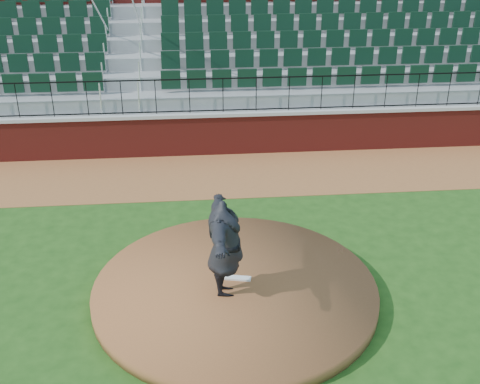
{
  "coord_description": "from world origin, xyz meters",
  "views": [
    {
      "loc": [
        -1.0,
        -9.55,
        6.64
      ],
      "look_at": [
        0.0,
        1.5,
        1.3
      ],
      "focal_mm": 43.72,
      "sensor_mm": 36.0,
      "label": 1
    }
  ],
  "objects": [
    {
      "name": "pitcher",
      "position": [
        -0.46,
        -0.6,
        1.21
      ],
      "size": [
        0.73,
        2.38,
        1.91
      ],
      "primitive_type": "imported",
      "rotation": [
        0.0,
        0.0,
        1.53
      ],
      "color": "black",
      "rests_on": "pitchers_mound"
    },
    {
      "name": "warning_track",
      "position": [
        0.0,
        5.4,
        0.01
      ],
      "size": [
        34.0,
        3.2,
        0.01
      ],
      "primitive_type": "cube",
      "color": "brown",
      "rests_on": "ground"
    },
    {
      "name": "pitchers_mound",
      "position": [
        -0.26,
        -0.36,
        0.12
      ],
      "size": [
        5.39,
        5.39,
        0.25
      ],
      "primitive_type": "cylinder",
      "color": "brown",
      "rests_on": "ground"
    },
    {
      "name": "wall_railing",
      "position": [
        0.0,
        7.0,
        1.8
      ],
      "size": [
        34.0,
        0.05,
        1.0
      ],
      "primitive_type": null,
      "color": "black",
      "rests_on": "wall_cap"
    },
    {
      "name": "ground",
      "position": [
        0.0,
        0.0,
        0.0
      ],
      "size": [
        90.0,
        90.0,
        0.0
      ],
      "primitive_type": "plane",
      "color": "#1F4814",
      "rests_on": "ground"
    },
    {
      "name": "field_wall",
      "position": [
        0.0,
        7.0,
        0.6
      ],
      "size": [
        34.0,
        0.35,
        1.2
      ],
      "primitive_type": "cube",
      "color": "maroon",
      "rests_on": "ground"
    },
    {
      "name": "wall_cap",
      "position": [
        0.0,
        7.0,
        1.25
      ],
      "size": [
        34.0,
        0.45,
        0.1
      ],
      "primitive_type": "cube",
      "color": "#B7B7B7",
      "rests_on": "field_wall"
    },
    {
      "name": "concourse_wall",
      "position": [
        0.0,
        12.52,
        2.75
      ],
      "size": [
        34.0,
        0.5,
        5.5
      ],
      "primitive_type": "cube",
      "color": "maroon",
      "rests_on": "ground"
    },
    {
      "name": "seating_stands",
      "position": [
        0.0,
        9.72,
        2.3
      ],
      "size": [
        34.0,
        5.1,
        4.6
      ],
      "primitive_type": null,
      "color": "gray",
      "rests_on": "ground"
    },
    {
      "name": "pitching_rubber",
      "position": [
        -0.23,
        -0.17,
        0.27
      ],
      "size": [
        0.59,
        0.26,
        0.04
      ],
      "primitive_type": "cube",
      "rotation": [
        0.0,
        0.0,
        -0.22
      ],
      "color": "white",
      "rests_on": "pitchers_mound"
    }
  ]
}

